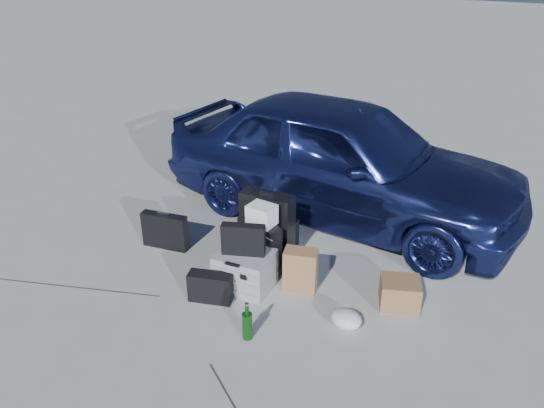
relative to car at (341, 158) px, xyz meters
The scene contains 16 objects.
ground 2.23m from the car, 94.50° to the right, with size 60.00×60.00×0.00m, color #9FA09C.
car is the anchor object (origin of this frame).
pelican_case 1.92m from the car, 96.44° to the right, with size 0.50×0.41×0.36m, color #939698.
laptop_bag 1.86m from the car, 96.74° to the right, with size 0.40×0.10×0.30m, color black.
briefcase 2.14m from the car, 129.67° to the right, with size 0.50×0.11×0.39m, color black.
suitcase_left 1.33m from the car, 102.87° to the right, with size 0.54×0.20×0.71m, color black.
suitcase_right 1.56m from the car, 98.47° to the right, with size 0.43×0.15×0.51m, color black.
white_carton 1.52m from the car, 97.85° to the right, with size 0.25×0.20×0.20m, color white.
duffel_bag 1.23m from the car, 110.99° to the right, with size 0.61×0.26×0.30m, color black.
flat_box_white 1.16m from the car, 110.68° to the right, with size 0.39×0.29×0.07m, color white.
flat_box_black 1.13m from the car, 110.28° to the right, with size 0.26×0.19×0.06m, color black.
kraft_bag 1.70m from the car, 80.89° to the right, with size 0.30×0.18×0.41m, color #9D7044.
cardboard_box 1.93m from the car, 51.11° to the right, with size 0.34×0.30×0.26m, color olive.
plastic_bag 2.20m from the car, 66.43° to the right, with size 0.27×0.23×0.15m, color silver.
messenger_bag 2.26m from the car, 99.93° to the right, with size 0.39×0.15×0.28m, color black.
green_bottle 2.51m from the car, 85.86° to the right, with size 0.08×0.08×0.33m, color black.
Camera 1 is at (2.13, -3.27, 2.93)m, focal length 35.00 mm.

